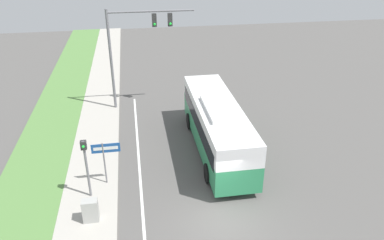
{
  "coord_description": "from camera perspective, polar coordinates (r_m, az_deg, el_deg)",
  "views": [
    {
      "loc": [
        -3.57,
        -13.26,
        12.14
      ],
      "look_at": [
        -0.16,
        7.15,
        1.71
      ],
      "focal_mm": 35.0,
      "sensor_mm": 36.0,
      "label": 1
    }
  ],
  "objects": [
    {
      "name": "ground_plane",
      "position": [
        18.33,
        4.34,
        -14.82
      ],
      "size": [
        80.0,
        80.0,
        0.0
      ],
      "primitive_type": "plane",
      "color": "#565451"
    },
    {
      "name": "pedestrian_signal",
      "position": [
        18.93,
        -15.89,
        -5.94
      ],
      "size": [
        0.28,
        0.34,
        3.31
      ],
      "color": "slate",
      "rests_on": "ground_plane"
    },
    {
      "name": "bus",
      "position": [
        22.47,
        3.83,
        -0.6
      ],
      "size": [
        2.62,
        10.14,
        3.34
      ],
      "color": "#2D8956",
      "rests_on": "ground_plane"
    },
    {
      "name": "lane_divider_near",
      "position": [
        17.97,
        -7.35,
        -15.99
      ],
      "size": [
        0.14,
        30.0,
        0.01
      ],
      "color": "silver",
      "rests_on": "ground_plane"
    },
    {
      "name": "street_sign",
      "position": [
        19.89,
        -13.07,
        -5.17
      ],
      "size": [
        1.47,
        0.08,
        2.54
      ],
      "color": "slate",
      "rests_on": "ground_plane"
    },
    {
      "name": "sidewalk",
      "position": [
        18.13,
        -15.94,
        -16.32
      ],
      "size": [
        2.8,
        80.0,
        0.12
      ],
      "color": "#ADA89E",
      "rests_on": "ground_plane"
    },
    {
      "name": "signal_gantry",
      "position": [
        27.52,
        -8.86,
        11.98
      ],
      "size": [
        6.17,
        0.41,
        7.46
      ],
      "color": "slate",
      "rests_on": "ground_plane"
    },
    {
      "name": "utility_cabinet",
      "position": [
        18.28,
        -15.22,
        -13.16
      ],
      "size": [
        0.72,
        0.47,
        1.13
      ],
      "color": "#A8A8A3",
      "rests_on": "sidewalk"
    }
  ]
}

